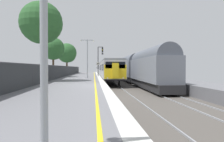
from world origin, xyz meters
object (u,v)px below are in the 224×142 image
object	(u,v)px
platform_lamp_mid	(87,55)
background_tree_right	(53,49)
signal_gantry	(99,58)
freight_train_adjacent_track	(138,67)
background_tree_centre	(41,24)
commuter_train_at_platform	(103,69)
speed_limit_sign	(98,67)
background_tree_left	(67,54)

from	to	relation	value
platform_lamp_mid	background_tree_right	distance (m)	7.35
signal_gantry	background_tree_right	bearing A→B (deg)	-145.93
freight_train_adjacent_track	background_tree_centre	distance (m)	14.63
signal_gantry	background_tree_centre	size ratio (longest dim) A/B	0.62
commuter_train_at_platform	speed_limit_sign	distance (m)	19.92
background_tree_right	background_tree_centre	bearing A→B (deg)	-86.37
signal_gantry	platform_lamp_mid	bearing A→B (deg)	-101.55
signal_gantry	platform_lamp_mid	world-z (taller)	signal_gantry
signal_gantry	platform_lamp_mid	size ratio (longest dim) A/B	1.01
speed_limit_sign	signal_gantry	bearing A→B (deg)	85.30
speed_limit_sign	platform_lamp_mid	xyz separation A→B (m)	(-1.62, -5.36, 1.64)
freight_train_adjacent_track	platform_lamp_mid	world-z (taller)	platform_lamp_mid
commuter_train_at_platform	background_tree_right	bearing A→B (deg)	-113.83
platform_lamp_mid	background_tree_right	world-z (taller)	background_tree_right
background_tree_centre	background_tree_right	bearing A→B (deg)	93.63
commuter_train_at_platform	freight_train_adjacent_track	bearing A→B (deg)	-80.78
platform_lamp_mid	background_tree_centre	xyz separation A→B (m)	(-5.05, -5.31, 3.11)
speed_limit_sign	background_tree_centre	size ratio (longest dim) A/B	0.28
background_tree_centre	platform_lamp_mid	bearing A→B (deg)	46.40
freight_train_adjacent_track	signal_gantry	bearing A→B (deg)	121.04
background_tree_centre	speed_limit_sign	bearing A→B (deg)	57.96
background_tree_centre	commuter_train_at_platform	bearing A→B (deg)	74.39
freight_train_adjacent_track	background_tree_left	bearing A→B (deg)	122.22
background_tree_left	background_tree_centre	size ratio (longest dim) A/B	0.85
freight_train_adjacent_track	platform_lamp_mid	bearing A→B (deg)	-175.90
signal_gantry	background_tree_centre	world-z (taller)	background_tree_centre
freight_train_adjacent_track	signal_gantry	world-z (taller)	signal_gantry
commuter_train_at_platform	background_tree_right	xyz separation A→B (m)	(-9.14, -20.70, 3.24)
speed_limit_sign	platform_lamp_mid	bearing A→B (deg)	-106.84
commuter_train_at_platform	platform_lamp_mid	bearing A→B (deg)	-97.84
commuter_train_at_platform	signal_gantry	distance (m)	15.75
background_tree_left	background_tree_centre	distance (m)	26.59
speed_limit_sign	background_tree_right	world-z (taller)	background_tree_right
platform_lamp_mid	background_tree_left	distance (m)	22.03
commuter_train_at_platform	background_tree_right	world-z (taller)	background_tree_right
background_tree_left	background_tree_right	size ratio (longest dim) A/B	1.17
freight_train_adjacent_track	speed_limit_sign	xyz separation A→B (m)	(-5.85, 4.83, 0.05)
freight_train_adjacent_track	signal_gantry	size ratio (longest dim) A/B	4.64
background_tree_left	platform_lamp_mid	bearing A→B (deg)	-75.29
platform_lamp_mid	background_tree_centre	world-z (taller)	background_tree_centre
freight_train_adjacent_track	background_tree_centre	xyz separation A→B (m)	(-12.53, -5.84, 4.81)
freight_train_adjacent_track	background_tree_right	xyz separation A→B (m)	(-13.15, 3.96, 2.95)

